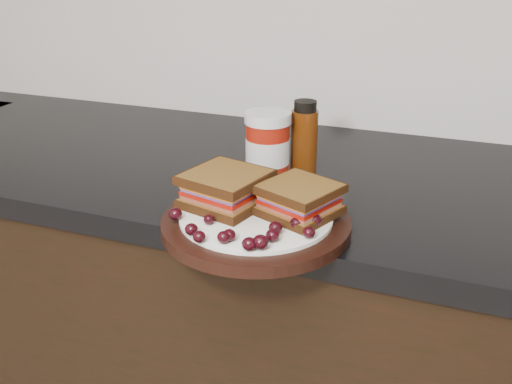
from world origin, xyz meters
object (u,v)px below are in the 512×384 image
oil_bottle (304,137)px  sandwich_left (226,189)px  condiment_jar (268,146)px  plate (256,224)px

oil_bottle → sandwich_left: bearing=-103.3°
condiment_jar → oil_bottle: oil_bottle is taller
plate → sandwich_left: size_ratio=2.49×
plate → oil_bottle: bearing=90.2°
plate → condiment_jar: size_ratio=2.31×
plate → sandwich_left: 0.07m
plate → condiment_jar: bearing=105.1°
sandwich_left → oil_bottle: 0.24m
plate → oil_bottle: (-0.00, 0.25, 0.06)m
oil_bottle → condiment_jar: bearing=-138.1°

